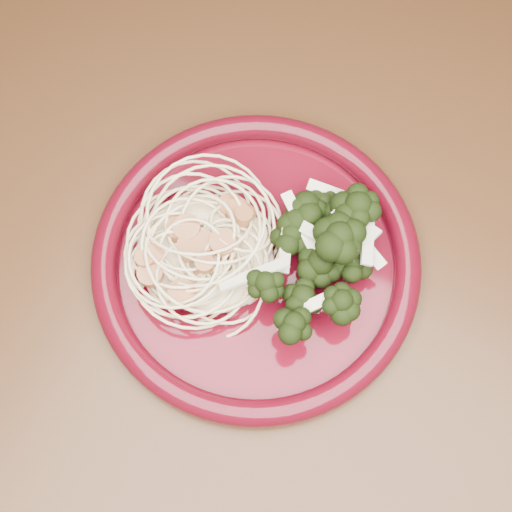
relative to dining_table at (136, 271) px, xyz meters
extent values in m
plane|color=brown|center=(0.00, 0.00, -0.65)|extent=(3.50, 3.50, 0.00)
cube|color=#472814|center=(0.00, 0.00, 0.08)|extent=(1.20, 0.80, 0.04)
cylinder|color=#4E0713|center=(0.12, 0.03, 0.10)|extent=(0.33, 0.33, 0.01)
torus|color=#4E0713|center=(0.12, 0.03, 0.11)|extent=(0.34, 0.34, 0.02)
ellipsoid|color=beige|center=(0.08, 0.02, 0.12)|extent=(0.14, 0.13, 0.03)
ellipsoid|color=black|center=(0.17, 0.05, 0.13)|extent=(0.11, 0.15, 0.04)
camera|label=1|loc=(0.21, -0.15, 0.65)|focal=50.00mm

